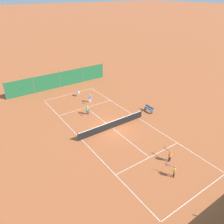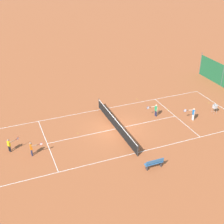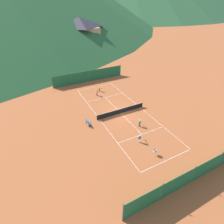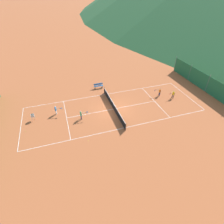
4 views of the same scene
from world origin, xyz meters
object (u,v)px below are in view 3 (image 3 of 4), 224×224
(tennis_ball_far_corner, at_px, (159,119))
(courtside_bench, at_px, (88,122))
(tennis_net, at_px, (121,111))
(player_near_service, at_px, (97,93))
(tennis_ball_alley_left, at_px, (170,154))
(player_far_service, at_px, (99,88))
(player_near_baseline, at_px, (140,122))
(tennis_ball_service_box, at_px, (149,132))
(ball_hopper, at_px, (155,151))
(tennis_ball_by_net_left, at_px, (115,103))
(player_far_baseline, at_px, (140,138))
(alpine_chalet, at_px, (80,34))

(tennis_ball_far_corner, bearing_deg, courtside_bench, 160.00)
(tennis_net, height_order, player_near_service, player_near_service)
(tennis_ball_alley_left, bearing_deg, player_far_service, 92.89)
(player_near_baseline, distance_m, tennis_ball_service_box, 2.04)
(tennis_ball_service_box, xyz_separation_m, ball_hopper, (-2.25, -4.01, 0.62))
(tennis_ball_service_box, relative_size, courtside_bench, 0.04)
(player_near_baseline, distance_m, tennis_ball_by_net_left, 8.06)
(player_far_service, relative_size, player_far_baseline, 0.94)
(player_near_service, distance_m, tennis_ball_service_box, 14.46)
(tennis_ball_by_net_left, height_order, tennis_ball_service_box, same)
(player_far_baseline, relative_size, alpine_chalet, 0.10)
(tennis_net, distance_m, tennis_ball_by_net_left, 3.54)
(courtside_bench, distance_m, alpine_chalet, 45.93)
(tennis_ball_by_net_left, bearing_deg, alpine_chalet, 80.03)
(tennis_ball_alley_left, bearing_deg, alpine_chalet, 83.24)
(tennis_ball_service_box, xyz_separation_m, tennis_ball_alley_left, (-0.29, -4.91, 0.00))
(tennis_net, distance_m, player_near_baseline, 4.63)
(courtside_bench, bearing_deg, player_far_service, 57.23)
(player_near_baseline, height_order, alpine_chalet, alpine_chalet)
(player_far_baseline, relative_size, tennis_ball_by_net_left, 19.29)
(player_far_service, distance_m, tennis_ball_alley_left, 20.75)
(player_near_baseline, relative_size, tennis_ball_alley_left, 19.22)
(player_far_baseline, relative_size, tennis_ball_far_corner, 19.29)
(player_near_baseline, bearing_deg, player_far_baseline, -124.69)
(courtside_bench, bearing_deg, tennis_net, 4.31)
(player_far_baseline, bearing_deg, ball_hopper, -82.39)
(player_near_baseline, bearing_deg, tennis_ball_alley_left, -87.47)
(ball_hopper, bearing_deg, courtside_bench, 118.83)
(tennis_ball_alley_left, distance_m, ball_hopper, 2.24)
(player_near_baseline, bearing_deg, tennis_net, 99.68)
(player_near_baseline, bearing_deg, tennis_ball_far_corner, 0.15)
(player_near_baseline, xyz_separation_m, alpine_chalet, (6.73, 47.55, 5.08))
(player_far_service, xyz_separation_m, tennis_ball_service_box, (1.33, -15.81, -0.67))
(tennis_ball_by_net_left, distance_m, tennis_ball_alley_left, 14.77)
(tennis_ball_by_net_left, bearing_deg, player_near_service, 112.02)
(player_far_service, bearing_deg, courtside_bench, -122.77)
(player_near_service, bearing_deg, player_far_service, 52.47)
(player_near_service, xyz_separation_m, ball_hopper, (0.31, -18.22, -0.07))
(tennis_ball_by_net_left, relative_size, tennis_ball_alley_left, 1.00)
(player_far_service, height_order, tennis_ball_by_net_left, player_far_service)
(alpine_chalet, bearing_deg, tennis_ball_by_net_left, -99.97)
(player_far_service, bearing_deg, ball_hopper, -92.64)
(player_near_service, bearing_deg, tennis_ball_alley_left, -83.22)
(player_far_service, xyz_separation_m, tennis_ball_far_corner, (4.82, -13.97, -0.67))
(tennis_ball_by_net_left, distance_m, tennis_ball_far_corner, 9.09)
(player_far_service, bearing_deg, tennis_ball_by_net_left, -84.86)
(ball_hopper, bearing_deg, tennis_net, 85.14)
(tennis_ball_service_box, distance_m, tennis_ball_alley_left, 4.92)
(player_far_baseline, bearing_deg, courtside_bench, 125.79)
(player_near_service, distance_m, tennis_ball_alley_left, 19.26)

